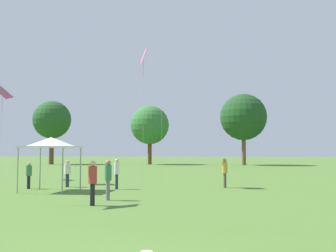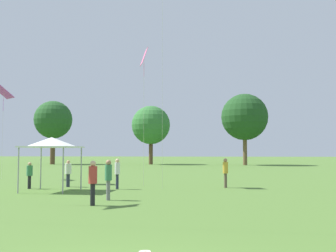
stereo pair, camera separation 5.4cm
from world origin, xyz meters
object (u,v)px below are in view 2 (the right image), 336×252
object	(u,v)px
kite_1	(4,93)
kite_5	(144,59)
canopy_tent	(52,143)
distant_tree_1	(151,125)
person_standing_1	(30,173)
person_standing_4	(108,176)
person_standing_3	(93,179)
distant_tree_2	(53,120)
distant_tree_0	(245,117)
person_standing_2	(68,171)
person_standing_0	(225,170)
person_standing_5	(117,171)

from	to	relation	value
kite_1	kite_5	xyz separation A→B (m)	(12.10, -5.25, 1.19)
canopy_tent	distant_tree_1	distance (m)	43.48
person_standing_1	person_standing_4	distance (m)	7.57
kite_1	person_standing_3	bearing A→B (deg)	-145.92
kite_1	kite_5	size ratio (longest dim) A/B	0.84
kite_1	distant_tree_2	distance (m)	34.83
distant_tree_0	distant_tree_1	distance (m)	15.29
person_standing_1	canopy_tent	world-z (taller)	canopy_tent
person_standing_2	distant_tree_2	bearing A→B (deg)	-14.35
person_standing_0	person_standing_3	bearing A→B (deg)	143.71
person_standing_5	distant_tree_0	distance (m)	41.90
person_standing_4	kite_1	bearing A→B (deg)	-34.33
person_standing_2	distant_tree_0	distance (m)	41.87
person_standing_5	kite_5	world-z (taller)	kite_5
person_standing_1	person_standing_3	bearing A→B (deg)	-39.59
distant_tree_0	distant_tree_1	bearing A→B (deg)	172.66
kite_5	distant_tree_0	distance (m)	39.30
person_standing_2	person_standing_4	bearing A→B (deg)	175.96
person_standing_3	distant_tree_0	xyz separation A→B (m)	(10.64, 46.65, 6.42)
kite_1	person_standing_2	bearing A→B (deg)	-133.68
person_standing_1	person_standing_0	bearing A→B (deg)	18.18
person_standing_3	canopy_tent	world-z (taller)	canopy_tent
person_standing_2	canopy_tent	xyz separation A→B (m)	(-0.02, -2.63, 1.69)
person_standing_0	person_standing_4	bearing A→B (deg)	138.12
person_standing_2	distant_tree_1	world-z (taller)	distant_tree_1
kite_1	canopy_tent	bearing A→B (deg)	-144.16
distant_tree_1	person_standing_4	bearing A→B (deg)	-84.28
person_standing_1	person_standing_2	xyz separation A→B (m)	(1.81, 1.42, 0.04)
person_standing_1	distant_tree_0	xyz separation A→B (m)	(16.33, 40.14, 6.60)
person_standing_2	distant_tree_1	xyz separation A→B (m)	(-0.61, 40.67, 5.51)
canopy_tent	kite_5	distance (m)	7.79
person_standing_4	distant_tree_1	xyz separation A→B (m)	(-4.69, 46.84, 5.37)
person_standing_0	kite_5	bearing A→B (deg)	84.65
person_standing_5	distant_tree_2	xyz separation A→B (m)	(-20.23, 40.64, 6.28)
person_standing_3	kite_1	xyz separation A→B (m)	(-11.41, 13.88, 5.71)
person_standing_3	person_standing_1	bearing A→B (deg)	-9.93
person_standing_0	person_standing_3	world-z (taller)	person_standing_3
kite_1	distant_tree_1	xyz separation A→B (m)	(6.91, 34.72, -0.32)
person_standing_5	canopy_tent	size ratio (longest dim) A/B	0.59
person_standing_4	canopy_tent	xyz separation A→B (m)	(-4.09, 3.54, 1.55)
person_standing_4	distant_tree_1	bearing A→B (deg)	-72.36
person_standing_1	canopy_tent	bearing A→B (deg)	-24.87
kite_1	distant_tree_1	bearing A→B (deg)	-16.60
person_standing_0	kite_5	distance (m)	8.56
kite_5	canopy_tent	bearing A→B (deg)	-26.58
person_standing_4	distant_tree_0	distance (m)	46.53
canopy_tent	distant_tree_1	xyz separation A→B (m)	(-0.60, 43.30, 3.82)
person_standing_1	distant_tree_2	size ratio (longest dim) A/B	0.15
person_standing_3	distant_tree_2	distance (m)	52.15
distant_tree_1	person_standing_1	bearing A→B (deg)	-91.63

